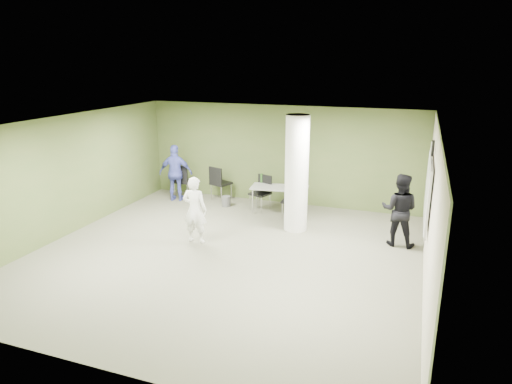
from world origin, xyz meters
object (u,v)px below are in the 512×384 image
at_px(man_blue, 176,173).
at_px(chair_back_left, 182,179).
at_px(folding_table, 279,188).
at_px(man_black, 399,210).
at_px(woman_white, 195,210).

bearing_deg(man_blue, chair_back_left, -110.27).
bearing_deg(folding_table, man_blue, 171.99).
bearing_deg(folding_table, chair_back_left, 166.58).
relative_size(chair_back_left, man_blue, 0.61).
height_order(man_black, man_blue, man_blue).
bearing_deg(man_black, man_blue, -6.41).
xyz_separation_m(woman_white, man_black, (4.32, 1.40, 0.05)).
distance_m(chair_back_left, man_black, 6.49).
relative_size(folding_table, man_blue, 0.96).
bearing_deg(man_blue, folding_table, 165.67).
bearing_deg(woman_white, chair_back_left, -60.25).
bearing_deg(folding_table, man_black, -29.66).
xyz_separation_m(chair_back_left, man_blue, (-0.03, -0.29, 0.24)).
xyz_separation_m(chair_back_left, man_black, (6.29, -1.59, 0.23)).
bearing_deg(woman_white, man_blue, -57.02).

